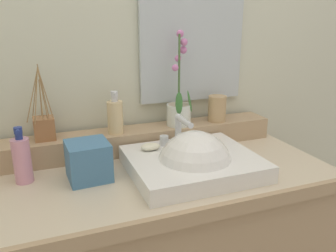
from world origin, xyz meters
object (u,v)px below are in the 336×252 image
object	(u,v)px
reed_diffuser	(44,127)
lotion_bottle	(22,159)
soap_bar	(150,147)
sink_basin	(194,166)
potted_plant	(179,106)
tumbler_cup	(217,109)
tissue_box	(88,161)
soap_dispenser	(115,116)

from	to	relation	value
reed_diffuser	lotion_bottle	size ratio (longest dim) A/B	1.46
soap_bar	sink_basin	bearing A→B (deg)	-43.76
soap_bar	reed_diffuser	xyz separation A→B (m)	(-0.34, 0.16, 0.06)
potted_plant	tumbler_cup	size ratio (longest dim) A/B	3.47
soap_bar	lotion_bottle	xyz separation A→B (m)	(-0.42, 0.02, 0.01)
soap_bar	tissue_box	size ratio (longest dim) A/B	0.54
tissue_box	potted_plant	bearing A→B (deg)	24.84
lotion_bottle	tissue_box	distance (m)	0.20
reed_diffuser	lotion_bottle	xyz separation A→B (m)	(-0.08, -0.14, -0.05)
soap_dispenser	reed_diffuser	bearing A→B (deg)	174.65
sink_basin	tissue_box	world-z (taller)	sink_basin
reed_diffuser	tissue_box	distance (m)	0.24
soap_bar	reed_diffuser	distance (m)	0.38
potted_plant	soap_dispenser	distance (m)	0.26
sink_basin	soap_dispenser	xyz separation A→B (m)	(-0.21, 0.25, 0.13)
reed_diffuser	tissue_box	bearing A→B (deg)	-58.42
tumbler_cup	reed_diffuser	distance (m)	0.68
sink_basin	tissue_box	xyz separation A→B (m)	(-0.34, 0.08, 0.04)
soap_bar	potted_plant	xyz separation A→B (m)	(0.17, 0.15, 0.09)
tumbler_cup	tissue_box	size ratio (longest dim) A/B	0.82
soap_bar	soap_dispenser	world-z (taller)	soap_dispenser
potted_plant	reed_diffuser	bearing A→B (deg)	178.41
soap_bar	lotion_bottle	size ratio (longest dim) A/B	0.39
potted_plant	tumbler_cup	xyz separation A→B (m)	(0.17, -0.00, -0.02)
sink_basin	reed_diffuser	xyz separation A→B (m)	(-0.46, 0.27, 0.11)
soap_bar	potted_plant	bearing A→B (deg)	41.19
sink_basin	soap_bar	distance (m)	0.17
lotion_bottle	tissue_box	world-z (taller)	lotion_bottle
sink_basin	soap_bar	xyz separation A→B (m)	(-0.12, 0.11, 0.05)
tumbler_cup	reed_diffuser	bearing A→B (deg)	178.42
soap_dispenser	tissue_box	size ratio (longest dim) A/B	1.22
sink_basin	soap_bar	size ratio (longest dim) A/B	6.03
sink_basin	reed_diffuser	size ratio (longest dim) A/B	1.59
soap_dispenser	tissue_box	xyz separation A→B (m)	(-0.13, -0.17, -0.09)
soap_dispenser	lotion_bottle	world-z (taller)	soap_dispenser
sink_basin	tissue_box	size ratio (longest dim) A/B	3.25
potted_plant	tissue_box	world-z (taller)	potted_plant
potted_plant	lotion_bottle	size ratio (longest dim) A/B	2.03
soap_bar	lotion_bottle	bearing A→B (deg)	177.42
soap_dispenser	tumbler_cup	bearing A→B (deg)	0.62
potted_plant	lotion_bottle	world-z (taller)	potted_plant
tumbler_cup	lotion_bottle	bearing A→B (deg)	-170.55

